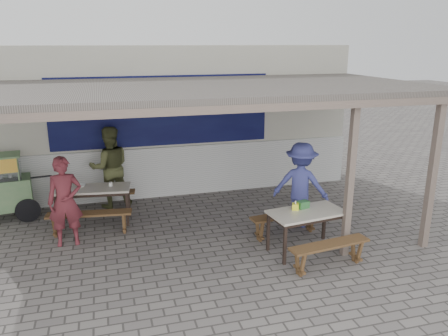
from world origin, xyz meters
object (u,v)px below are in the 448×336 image
Objects in this scene: bench_right_street at (329,250)px; condiment_bowl at (81,186)px; patron_wall_side at (110,167)px; patron_right_table at (301,185)px; tissue_box at (295,207)px; patron_street_side at (65,202)px; bench_left_wall at (98,197)px; bench_right_wall at (286,219)px; bench_left_street at (90,218)px; condiment_jar at (111,184)px; donation_box at (303,205)px; table_right at (307,216)px; table_left at (93,192)px.

condiment_bowl reaches higher than bench_right_street.
patron_wall_side is 4.17m from patron_right_table.
patron_street_side is at bearing 161.43° from tissue_box.
patron_right_table reaches higher than bench_right_street.
bench_left_wall is 4.09m from bench_right_wall.
patron_right_table is (4.06, -0.65, 0.51)m from bench_left_street.
bench_right_wall is 17.32× the size of condiment_jar.
bench_left_street is at bearing -90.00° from bench_left_wall.
patron_street_side is 0.97× the size of patron_right_table.
condiment_jar is 0.42× the size of condiment_bowl.
donation_box reaches higher than condiment_bowl.
bench_right_wall is (-0.09, 0.68, -0.33)m from table_right.
patron_right_table is at bearing 33.05° from bench_right_wall.
bench_left_wall is 1.12× the size of bench_right_street.
patron_right_table is (3.98, -1.25, 0.18)m from table_left.
patron_street_side reaches higher than bench_right_street.
condiment_bowl is at bearing 157.05° from table_left.
tissue_box is at bearing -32.63° from condiment_bowl.
bench_right_wall is (3.50, -1.66, -0.34)m from table_left.
donation_box is (3.67, -1.58, 0.47)m from bench_left_street.
patron_right_table is at bearing 72.80° from bench_right_street.
bench_right_street is at bearing 114.56° from patron_right_table.
table_right is at bearing -32.25° from bench_left_wall.
bench_left_wall is 0.97× the size of patron_street_side.
patron_street_side is (-4.04, 1.43, 0.15)m from table_right.
table_right is 7.00× the size of condiment_bowl.
bench_left_street is 0.88× the size of patron_wall_side.
patron_street_side is (-0.45, -0.90, 0.15)m from table_left.
table_left is 1.09× the size of bench_right_wall.
donation_box is (-0.39, -0.92, -0.04)m from patron_right_table.
bench_right_wall is 0.82m from patron_right_table.
patron_wall_side is at bearing 133.56° from bench_right_wall.
patron_street_side is 14.68× the size of tissue_box.
donation_box is at bearing -34.10° from condiment_jar.
table_right is (3.51, -2.93, 0.33)m from bench_left_wall.
tissue_box is at bearing -17.10° from bench_left_street.
donation_box is at bearing 101.44° from patron_right_table.
table_left is 13.83× the size of tissue_box.
bench_left_street is 4.47m from bench_right_street.
table_right is 4.54m from patron_wall_side.
patron_right_table reaches higher than bench_right_wall.
table_right is 1.17m from patron_right_table.
tissue_box is (-0.07, -0.55, 0.47)m from bench_right_wall.
donation_box is 3.90m from condiment_jar.
patron_street_side reaches higher than condiment_bowl.
table_left is at bearing -30.55° from condiment_bowl.
condiment_bowl is at bearing -115.42° from bench_left_wall.
condiment_jar is (-3.23, 2.35, 0.12)m from table_right.
bench_right_wall is 0.71m from donation_box.
tissue_box is (3.88, -1.30, -0.02)m from patron_street_side.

